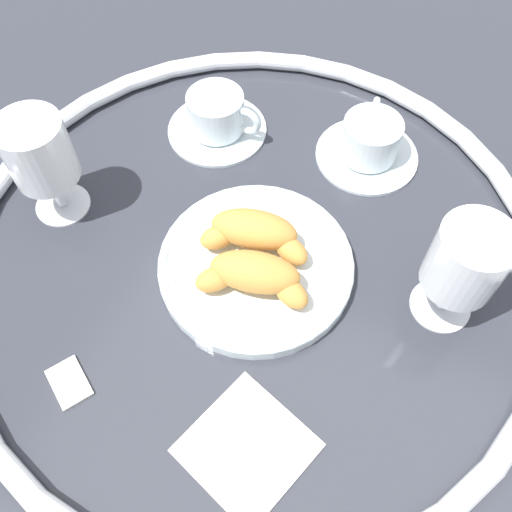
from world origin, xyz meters
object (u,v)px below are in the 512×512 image
coffee_cup_far (217,117)px  sugar_packet (69,382)px  juice_glass_left (465,264)px  folded_napkin (247,447)px  pastry_plate (256,265)px  coffee_cup_near (370,142)px  croissant_large (256,234)px  croissant_small (254,275)px  juice_glass_right (40,156)px

coffee_cup_far → sugar_packet: bearing=92.7°
sugar_packet → juice_glass_left: bearing=-110.6°
coffee_cup_far → folded_napkin: 0.43m
juice_glass_left → folded_napkin: 0.28m
coffee_cup_far → sugar_packet: coffee_cup_far is taller
pastry_plate → sugar_packet: (0.12, 0.21, -0.01)m
coffee_cup_near → coffee_cup_far: size_ratio=1.00×
coffee_cup_far → pastry_plate: bearing=127.5°
coffee_cup_near → croissant_large: bearing=70.3°
coffee_cup_far → sugar_packet: 0.39m
coffee_cup_far → juice_glass_left: bearing=158.1°
pastry_plate → croissant_large: size_ratio=1.69×
coffee_cup_near → juice_glass_left: size_ratio=0.97×
pastry_plate → coffee_cup_near: coffee_cup_near is taller
croissant_small → juice_glass_right: bearing=-3.1°
pastry_plate → sugar_packet: size_ratio=4.54×
croissant_large → juice_glass_left: (-0.22, -0.02, 0.05)m
pastry_plate → coffee_cup_far: (0.14, -0.18, 0.02)m
pastry_plate → croissant_small: croissant_small is taller
coffee_cup_near → folded_napkin: bearing=91.9°
juice_glass_right → folded_napkin: juice_glass_right is taller
pastry_plate → sugar_packet: bearing=59.6°
pastry_plate → folded_napkin: pastry_plate is taller
croissant_large → juice_glass_right: size_ratio=0.96×
pastry_plate → croissant_small: 0.04m
coffee_cup_near → juice_glass_right: size_ratio=0.97×
pastry_plate → juice_glass_left: size_ratio=1.62×
juice_glass_right → sugar_packet: juice_glass_right is taller
pastry_plate → juice_glass_left: 0.23m
sugar_packet → folded_napkin: (-0.20, -0.02, -0.00)m
croissant_small → coffee_cup_far: (0.15, -0.21, -0.01)m
croissant_large → coffee_cup_near: bearing=-109.7°
juice_glass_left → sugar_packet: (0.33, 0.25, -0.09)m
coffee_cup_far → croissant_large: bearing=129.2°
croissant_large → folded_napkin: (-0.09, 0.21, -0.04)m
coffee_cup_far → folded_napkin: coffee_cup_far is taller
pastry_plate → croissant_large: (0.01, -0.02, 0.03)m
juice_glass_right → coffee_cup_near: bearing=-143.8°
pastry_plate → juice_glass_left: (-0.21, -0.04, 0.08)m
coffee_cup_far → juice_glass_right: (0.12, 0.20, 0.07)m
croissant_small → folded_napkin: 0.18m
pastry_plate → coffee_cup_near: size_ratio=1.67×
croissant_large → juice_glass_right: (0.25, 0.04, 0.05)m
croissant_large → coffee_cup_near: 0.21m
croissant_large → coffee_cup_far: bearing=-50.8°
pastry_plate → coffee_cup_far: size_ratio=1.67×
folded_napkin → sugar_packet: bearing=4.8°
folded_napkin → juice_glass_right: bearing=-27.6°
coffee_cup_near → sugar_packet: coffee_cup_near is taller
croissant_small → coffee_cup_near: (-0.05, -0.25, -0.01)m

